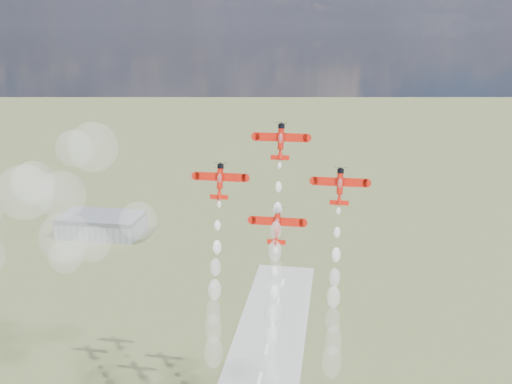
{
  "coord_description": "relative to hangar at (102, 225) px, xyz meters",
  "views": [
    {
      "loc": [
        25.17,
        -120.95,
        126.42
      ],
      "look_at": [
        4.42,
        12.51,
        84.87
      ],
      "focal_mm": 38.0,
      "sensor_mm": 36.0,
      "label": 1
    }
  ],
  "objects": [
    {
      "name": "drifted_smoke_cloud",
      "position": [
        51.0,
        -158.2,
        66.49
      ],
      "size": [
        70.46,
        36.25,
        51.39
      ],
      "color": "white",
      "rests_on": "ground"
    },
    {
      "name": "smoke_trail_slot",
      "position": [
        130.48,
        -181.01,
        34.8
      ],
      "size": [
        5.3,
        13.74,
        39.91
      ],
      "color": "white",
      "rests_on": "plane_slot"
    },
    {
      "name": "plane_lead",
      "position": [
        130.42,
        -164.5,
        91.59
      ],
      "size": [
        13.4,
        5.37,
        9.35
      ],
      "rotation": [
        1.28,
        0.0,
        0.0
      ],
      "color": "red",
      "rests_on": "ground"
    },
    {
      "name": "smoke_trail_left",
      "position": [
        114.87,
        -178.14,
        45.17
      ],
      "size": [
        5.17,
        13.98,
        40.54
      ],
      "color": "white",
      "rests_on": "plane_left"
    },
    {
      "name": "plane_left",
      "position": [
        114.85,
        -167.57,
        81.13
      ],
      "size": [
        13.4,
        5.37,
        9.35
      ],
      "rotation": [
        1.28,
        0.0,
        0.0
      ],
      "color": "red",
      "rests_on": "ground"
    },
    {
      "name": "smoke_trail_lead",
      "position": [
        130.4,
        -174.8,
        55.45
      ],
      "size": [
        5.1,
        13.39,
        40.62
      ],
      "color": "white",
      "rests_on": "plane_lead"
    },
    {
      "name": "smoke_trail_right",
      "position": [
        145.92,
        -178.45,
        45.46
      ],
      "size": [
        5.1,
        14.35,
        39.85
      ],
      "color": "white",
      "rests_on": "plane_right"
    },
    {
      "name": "plane_right",
      "position": [
        145.99,
        -167.57,
        81.13
      ],
      "size": [
        13.4,
        5.37,
        9.35
      ],
      "rotation": [
        1.28,
        0.0,
        0.0
      ],
      "color": "red",
      "rests_on": "ground"
    },
    {
      "name": "hangar",
      "position": [
        0.0,
        0.0,
        0.0
      ],
      "size": [
        50.0,
        28.0,
        13.0
      ],
      "color": "gray",
      "rests_on": "ground"
    },
    {
      "name": "plane_slot",
      "position": [
        130.42,
        -170.65,
        70.67
      ],
      "size": [
        13.4,
        5.37,
        9.35
      ],
      "rotation": [
        1.28,
        0.0,
        0.0
      ],
      "color": "red",
      "rests_on": "ground"
    }
  ]
}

